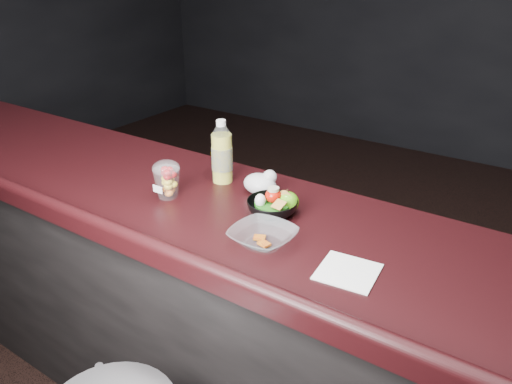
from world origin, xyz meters
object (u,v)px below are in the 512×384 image
green_apple (287,202)px  lemonade_bottle (222,156)px  fruit_cup (167,179)px  snack_bowl (272,206)px  takeout_bowl (263,237)px

green_apple → lemonade_bottle: bearing=166.0°
lemonade_bottle → fruit_cup: 0.24m
fruit_cup → snack_bowl: size_ratio=0.65×
lemonade_bottle → snack_bowl: 0.34m
green_apple → takeout_bowl: size_ratio=0.43×
lemonade_bottle → takeout_bowl: (0.39, -0.30, -0.08)m
green_apple → snack_bowl: bearing=-129.2°
green_apple → snack_bowl: 0.05m
fruit_cup → takeout_bowl: fruit_cup is taller
snack_bowl → fruit_cup: bearing=-165.9°
lemonade_bottle → takeout_bowl: 0.50m
lemonade_bottle → green_apple: bearing=-14.0°
takeout_bowl → snack_bowl: bearing=114.4°
fruit_cup → green_apple: size_ratio=1.65×
lemonade_bottle → green_apple: 0.36m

